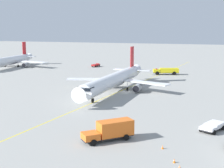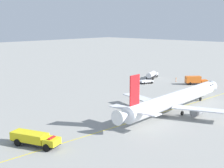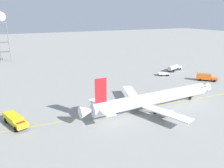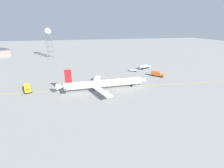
{
  "view_description": "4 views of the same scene",
  "coord_description": "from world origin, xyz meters",
  "px_view_note": "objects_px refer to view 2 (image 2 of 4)",
  "views": [
    {
      "loc": [
        -28.06,
        80.89,
        17.15
      ],
      "look_at": [
        2.8,
        3.97,
        2.7
      ],
      "focal_mm": 50.2,
      "sensor_mm": 36.0,
      "label": 1
    },
    {
      "loc": [
        45.69,
        -69.69,
        22.66
      ],
      "look_at": [
        -12.83,
        -5.66,
        5.95
      ],
      "focal_mm": 51.35,
      "sensor_mm": 36.0,
      "label": 2
    },
    {
      "loc": [
        52.84,
        -37.21,
        27.08
      ],
      "look_at": [
        -12.83,
        -5.66,
        3.79
      ],
      "focal_mm": 35.05,
      "sensor_mm": 36.0,
      "label": 3
    },
    {
      "loc": [
        76.29,
        -11.83,
        30.9
      ],
      "look_at": [
        4.2,
        4.35,
        2.78
      ],
      "focal_mm": 24.71,
      "sensor_mm": 36.0,
      "label": 4
    }
  ],
  "objects_px": {
    "airliner_main": "(174,100)",
    "catering_truck_truck": "(195,80)",
    "pushback_tug_truck": "(146,81)",
    "safety_cone_far": "(176,78)",
    "fire_tender_truck": "(34,138)",
    "safety_cone_mid": "(176,79)",
    "fuel_tanker_truck": "(152,75)",
    "safety_cone_near": "(176,81)"
  },
  "relations": [
    {
      "from": "pushback_tug_truck",
      "to": "safety_cone_mid",
      "type": "xyz_separation_m",
      "value": [
        3.6,
        15.6,
        -0.53
      ]
    },
    {
      "from": "airliner_main",
      "to": "safety_cone_near",
      "type": "height_order",
      "value": "airliner_main"
    },
    {
      "from": "airliner_main",
      "to": "safety_cone_far",
      "type": "bearing_deg",
      "value": 28.92
    },
    {
      "from": "airliner_main",
      "to": "fuel_tanker_truck",
      "type": "xyz_separation_m",
      "value": [
        -33.31,
        37.17,
        -1.5
      ]
    },
    {
      "from": "pushback_tug_truck",
      "to": "safety_cone_far",
      "type": "xyz_separation_m",
      "value": [
        2.62,
        17.24,
        -0.53
      ]
    },
    {
      "from": "pushback_tug_truck",
      "to": "fire_tender_truck",
      "type": "height_order",
      "value": "fire_tender_truck"
    },
    {
      "from": "safety_cone_mid",
      "to": "airliner_main",
      "type": "bearing_deg",
      "value": -59.52
    },
    {
      "from": "catering_truck_truck",
      "to": "fuel_tanker_truck",
      "type": "bearing_deg",
      "value": 133.64
    },
    {
      "from": "safety_cone_mid",
      "to": "safety_cone_far",
      "type": "height_order",
      "value": "same"
    },
    {
      "from": "airliner_main",
      "to": "safety_cone_mid",
      "type": "distance_m",
      "value": 49.16
    },
    {
      "from": "fuel_tanker_truck",
      "to": "catering_truck_truck",
      "type": "bearing_deg",
      "value": -109.35
    },
    {
      "from": "airliner_main",
      "to": "safety_cone_far",
      "type": "xyz_separation_m",
      "value": [
        -25.88,
        43.94,
        -2.8
      ]
    },
    {
      "from": "fuel_tanker_truck",
      "to": "safety_cone_mid",
      "type": "relative_size",
      "value": 18.29
    },
    {
      "from": "catering_truck_truck",
      "to": "safety_cone_near",
      "type": "relative_size",
      "value": 13.88
    },
    {
      "from": "airliner_main",
      "to": "catering_truck_truck",
      "type": "relative_size",
      "value": 5.99
    },
    {
      "from": "airliner_main",
      "to": "pushback_tug_truck",
      "type": "xyz_separation_m",
      "value": [
        -28.5,
        26.7,
        -2.27
      ]
    },
    {
      "from": "airliner_main",
      "to": "fire_tender_truck",
      "type": "bearing_deg",
      "value": 168.45
    },
    {
      "from": "pushback_tug_truck",
      "to": "fire_tender_truck",
      "type": "bearing_deg",
      "value": -140.05
    },
    {
      "from": "catering_truck_truck",
      "to": "airliner_main",
      "type": "bearing_deg",
      "value": -116.76
    },
    {
      "from": "fuel_tanker_truck",
      "to": "airliner_main",
      "type": "bearing_deg",
      "value": -158.42
    },
    {
      "from": "airliner_main",
      "to": "catering_truck_truck",
      "type": "height_order",
      "value": "airliner_main"
    },
    {
      "from": "catering_truck_truck",
      "to": "safety_cone_mid",
      "type": "xyz_separation_m",
      "value": [
        -10.85,
        4.81,
        -1.39
      ]
    },
    {
      "from": "airliner_main",
      "to": "safety_cone_mid",
      "type": "xyz_separation_m",
      "value": [
        -24.9,
        42.29,
        -2.8
      ]
    },
    {
      "from": "safety_cone_far",
      "to": "fuel_tanker_truck",
      "type": "bearing_deg",
      "value": -137.66
    },
    {
      "from": "pushback_tug_truck",
      "to": "fire_tender_truck",
      "type": "xyz_separation_m",
      "value": [
        21.87,
        -64.36,
        0.72
      ]
    },
    {
      "from": "pushback_tug_truck",
      "to": "safety_cone_far",
      "type": "height_order",
      "value": "pushback_tug_truck"
    },
    {
      "from": "airliner_main",
      "to": "catering_truck_truck",
      "type": "xyz_separation_m",
      "value": [
        -14.05,
        37.48,
        -1.41
      ]
    },
    {
      "from": "airliner_main",
      "to": "fire_tender_truck",
      "type": "height_order",
      "value": "airliner_main"
    },
    {
      "from": "safety_cone_near",
      "to": "safety_cone_mid",
      "type": "relative_size",
      "value": 1.0
    },
    {
      "from": "pushback_tug_truck",
      "to": "safety_cone_far",
      "type": "relative_size",
      "value": 10.18
    },
    {
      "from": "fuel_tanker_truck",
      "to": "pushback_tug_truck",
      "type": "relative_size",
      "value": 1.8
    },
    {
      "from": "airliner_main",
      "to": "safety_cone_near",
      "type": "relative_size",
      "value": 83.11
    },
    {
      "from": "fuel_tanker_truck",
      "to": "safety_cone_far",
      "type": "bearing_deg",
      "value": -67.95
    },
    {
      "from": "fuel_tanker_truck",
      "to": "safety_cone_near",
      "type": "bearing_deg",
      "value": -105.43
    },
    {
      "from": "fire_tender_truck",
      "to": "safety_cone_far",
      "type": "height_order",
      "value": "fire_tender_truck"
    },
    {
      "from": "airliner_main",
      "to": "catering_truck_truck",
      "type": "bearing_deg",
      "value": 18.97
    },
    {
      "from": "fire_tender_truck",
      "to": "safety_cone_far",
      "type": "xyz_separation_m",
      "value": [
        -19.25,
        81.61,
        -1.25
      ]
    },
    {
      "from": "airliner_main",
      "to": "pushback_tug_truck",
      "type": "height_order",
      "value": "airliner_main"
    },
    {
      "from": "fire_tender_truck",
      "to": "safety_cone_mid",
      "type": "distance_m",
      "value": 82.03
    },
    {
      "from": "fuel_tanker_truck",
      "to": "safety_cone_far",
      "type": "height_order",
      "value": "fuel_tanker_truck"
    },
    {
      "from": "catering_truck_truck",
      "to": "safety_cone_far",
      "type": "bearing_deg",
      "value": 104.07
    },
    {
      "from": "safety_cone_mid",
      "to": "catering_truck_truck",
      "type": "bearing_deg",
      "value": -23.92
    }
  ]
}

